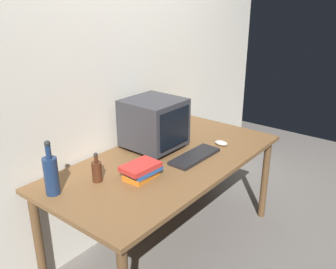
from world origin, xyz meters
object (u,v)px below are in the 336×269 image
Objects in this scene: computer_mouse at (221,143)px; bottle_tall at (51,174)px; crt_monitor at (154,123)px; keyboard at (195,156)px; bottle_short at (97,171)px; book_stack at (142,171)px.

computer_mouse is 1.28m from bottle_tall.
crt_monitor is 0.87m from bottle_tall.
keyboard is 0.31m from computer_mouse.
bottle_tall is at bearing 161.70° from bottle_short.
book_stack is (-0.76, 0.12, 0.03)m from computer_mouse.
book_stack is at bearing -43.31° from bottle_short.
keyboard is 1.28× the size of bottle_tall.
bottle_short reaches higher than keyboard.
computer_mouse is at bearing -3.70° from keyboard.
keyboard is 0.46m from book_stack.
book_stack is at bearing 167.12° from computer_mouse.
computer_mouse is 0.77m from book_stack.
crt_monitor is 0.50m from book_stack.
bottle_short is (-0.65, 0.28, 0.06)m from keyboard.
bottle_short is at bearing 158.31° from computer_mouse.
bottle_tall is at bearing 159.30° from keyboard.
computer_mouse is 0.31× the size of bottle_tall.
computer_mouse is at bearing -17.63° from bottle_tall.
crt_monitor is 2.07× the size of bottle_short.
book_stack is (0.20, -0.19, -0.02)m from bottle_short.
crt_monitor is at bearing 5.71° from bottle_short.
keyboard is at bearing -83.20° from crt_monitor.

